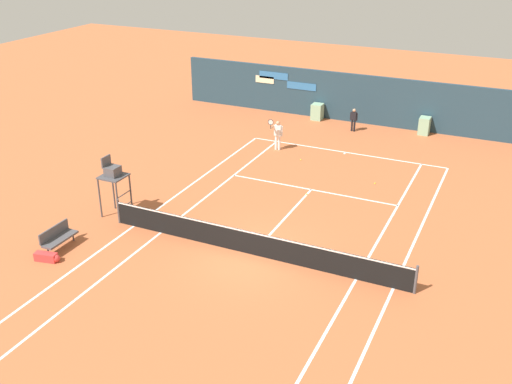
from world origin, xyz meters
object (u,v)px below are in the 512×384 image
Objects in this scene: player_bench at (58,236)px; player_on_baseline at (278,133)px; umpire_chair at (113,176)px; tennis_ball_near_service_line at (301,160)px; tennis_ball_mid_court at (307,194)px; equipment_bag at (48,257)px; tennis_ball_by_sideline at (375,183)px; ball_kid_left_post at (354,118)px.

player_on_baseline reaches higher than player_bench.
umpire_chair is 10.39m from tennis_ball_near_service_line.
tennis_ball_near_service_line is at bearing 146.75° from player_on_baseline.
player_bench is at bearing -129.01° from tennis_ball_mid_court.
player_on_baseline is (3.34, 13.18, 0.45)m from player_bench.
equipment_bag reaches higher than tennis_ball_near_service_line.
umpire_chair reaches higher than tennis_ball_by_sideline.
player_bench reaches higher than tennis_ball_by_sideline.
tennis_ball_mid_court is 1.00× the size of tennis_ball_by_sideline.
equipment_bag is 19.69m from ball_kid_left_post.
player_bench is 0.82× the size of player_on_baseline.
ball_kid_left_post is (5.90, 14.66, -0.99)m from umpire_chair.
player_bench is (-0.25, -3.22, -1.26)m from umpire_chair.
tennis_ball_near_service_line is at bearing 157.67° from player_bench.
player_on_baseline is 2.14m from tennis_ball_near_service_line.
player_bench is at bearing 73.46° from ball_kid_left_post.
tennis_ball_by_sideline is (9.30, 10.94, -0.48)m from player_bench.
equipment_bag is (0.29, -0.90, -0.35)m from player_bench.
equipment_bag is 14.00m from tennis_ball_near_service_line.
tennis_ball_near_service_line is (4.79, 9.05, -1.74)m from umpire_chair.
player_bench is 13.60m from player_on_baseline.
umpire_chair is 1.71× the size of player_bench.
tennis_ball_by_sideline is (4.25, -1.34, 0.00)m from tennis_ball_near_service_line.
player_bench is at bearing -130.37° from tennis_ball_by_sideline.
tennis_ball_mid_court is (6.82, 8.42, -0.48)m from player_bench.
tennis_ball_by_sideline is at bearing 45.45° from tennis_ball_mid_court.
tennis_ball_near_service_line is (-1.11, -5.61, -0.75)m from ball_kid_left_post.
ball_kid_left_post reaches higher than player_bench.
umpire_chair is 38.08× the size of tennis_ball_near_service_line.
tennis_ball_mid_court is 3.52m from tennis_ball_by_sideline.
player_on_baseline reaches higher than tennis_ball_mid_court.
ball_kid_left_post reaches higher than tennis_ball_mid_court.
tennis_ball_mid_court is at bearing 140.99° from player_bench.
tennis_ball_near_service_line is at bearing 152.09° from umpire_chair.
tennis_ball_mid_court is at bearing -134.55° from tennis_ball_by_sideline.
tennis_ball_by_sideline is (9.05, 7.71, -1.74)m from umpire_chair.
player_bench reaches higher than tennis_ball_near_service_line.
ball_kid_left_post is 7.67m from tennis_ball_by_sideline.
ball_kid_left_post is 5.77m from tennis_ball_near_service_line.
equipment_bag reaches higher than tennis_ball_by_sideline.
tennis_ball_near_service_line and tennis_ball_by_sideline have the same top height.
player_on_baseline is 5.96m from tennis_ball_mid_court.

